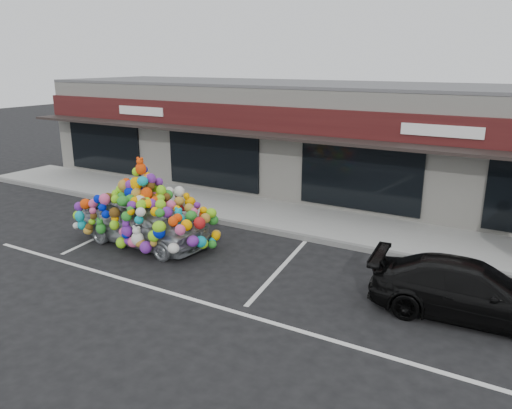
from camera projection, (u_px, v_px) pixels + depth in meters
The scene contains 9 objects.
ground at pixel (189, 251), 14.04m from camera, with size 90.00×90.00×0.00m, color black.
shop_building at pixel (314, 137), 20.43m from camera, with size 24.00×7.20×4.31m.
sidewalk at pixel (260, 213), 17.33m from camera, with size 26.00×3.00×0.15m, color #989893.
kerb at pixel (237, 225), 16.09m from camera, with size 26.00×0.18×0.16m, color slate.
parking_stripe_left at pixel (112, 230), 15.77m from camera, with size 0.12×4.40×0.01m, color silver.
parking_stripe_mid at pixel (280, 269), 12.84m from camera, with size 0.12×4.40×0.01m, color silver.
lane_line at pixel (196, 300), 11.16m from camera, with size 14.00×0.12×0.01m, color silver.
toy_car at pixel (144, 216), 14.39m from camera, with size 2.96×4.41×2.53m.
black_sedan at pixel (470, 290), 10.33m from camera, with size 4.07×1.65×1.18m, color black.
Camera 1 is at (8.29, -10.34, 5.18)m, focal length 35.00 mm.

